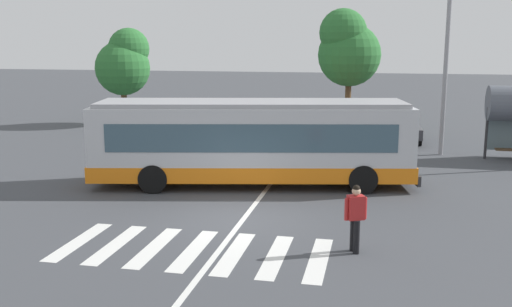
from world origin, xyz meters
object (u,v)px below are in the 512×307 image
(pedestrian_crossing_street, at_px, (355,215))
(parked_car_white, at_px, (255,121))
(parked_car_blue, at_px, (206,120))
(parked_car_red, at_px, (354,125))
(background_tree_left, at_px, (125,62))
(background_tree_right, at_px, (347,49))
(city_transit_bus, at_px, (252,142))
(parked_car_champagne, at_px, (301,123))
(parked_car_charcoal, at_px, (401,126))
(twin_arm_street_lamp, at_px, (448,26))

(pedestrian_crossing_street, height_order, parked_car_white, pedestrian_crossing_street)
(parked_car_blue, bearing_deg, parked_car_red, -2.06)
(parked_car_white, bearing_deg, parked_car_red, -5.26)
(background_tree_left, distance_m, background_tree_right, 13.64)
(parked_car_blue, bearing_deg, city_transit_bus, -65.41)
(parked_car_champagne, bearing_deg, parked_car_charcoal, -0.50)
(parked_car_charcoal, bearing_deg, background_tree_left, 170.10)
(city_transit_bus, height_order, pedestrian_crossing_street, city_transit_bus)
(city_transit_bus, bearing_deg, parked_car_charcoal, 62.97)
(background_tree_left, xyz_separation_m, background_tree_right, (13.54, 1.33, 0.87))
(background_tree_left, bearing_deg, background_tree_right, 5.60)
(parked_car_red, xyz_separation_m, background_tree_left, (-14.25, 2.86, 3.06))
(city_transit_bus, distance_m, parked_car_blue, 12.43)
(parked_car_red, bearing_deg, background_tree_right, 99.61)
(parked_car_champagne, bearing_deg, background_tree_right, 63.08)
(parked_car_blue, bearing_deg, background_tree_right, 27.06)
(pedestrian_crossing_street, xyz_separation_m, parked_car_white, (-6.28, 17.66, -0.20))
(parked_car_blue, relative_size, parked_car_champagne, 1.03)
(city_transit_bus, distance_m, parked_car_white, 11.74)
(pedestrian_crossing_street, bearing_deg, twin_arm_street_lamp, 76.30)
(pedestrian_crossing_street, height_order, background_tree_left, background_tree_left)
(city_transit_bus, xyz_separation_m, background_tree_right, (2.45, 15.16, 3.10))
(pedestrian_crossing_street, bearing_deg, background_tree_left, 126.94)
(parked_car_champagne, relative_size, parked_car_red, 0.98)
(background_tree_right, bearing_deg, parked_car_red, -80.39)
(background_tree_left, bearing_deg, parked_car_charcoal, -9.90)
(parked_car_champagne, bearing_deg, parked_car_white, 169.07)
(city_transit_bus, relative_size, background_tree_left, 1.98)
(parked_car_charcoal, distance_m, twin_arm_street_lamp, 6.37)
(city_transit_bus, height_order, background_tree_left, background_tree_left)
(city_transit_bus, distance_m, pedestrian_crossing_street, 7.36)
(twin_arm_street_lamp, relative_size, background_tree_right, 1.34)
(city_transit_bus, height_order, parked_car_charcoal, city_transit_bus)
(parked_car_white, distance_m, parked_car_charcoal, 7.92)
(background_tree_right, bearing_deg, background_tree_left, -174.40)
(parked_car_red, distance_m, twin_arm_street_lamp, 7.41)
(parked_car_champagne, distance_m, parked_car_red, 2.84)
(parked_car_red, bearing_deg, parked_car_champagne, -179.86)
(parked_car_white, relative_size, background_tree_right, 0.65)
(parked_car_charcoal, bearing_deg, parked_car_blue, 178.12)
(background_tree_right, bearing_deg, parked_car_blue, -152.94)
(city_transit_bus, distance_m, parked_car_champagne, 11.00)
(city_transit_bus, height_order, background_tree_right, background_tree_right)
(parked_car_charcoal, bearing_deg, background_tree_right, 126.40)
(pedestrian_crossing_street, distance_m, twin_arm_street_lamp, 14.81)
(pedestrian_crossing_street, bearing_deg, parked_car_white, 109.59)
(parked_car_charcoal, relative_size, twin_arm_street_lamp, 0.48)
(parked_car_charcoal, xyz_separation_m, background_tree_right, (-3.12, 4.24, 3.93))
(parked_car_blue, bearing_deg, background_tree_left, 156.68)
(parked_car_red, bearing_deg, parked_car_white, 174.74)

